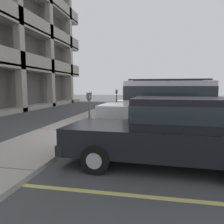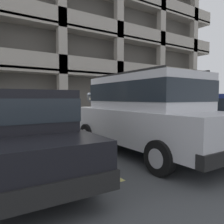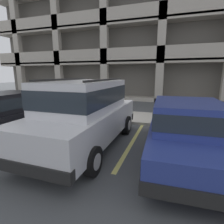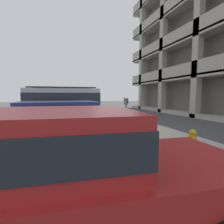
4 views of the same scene
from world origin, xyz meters
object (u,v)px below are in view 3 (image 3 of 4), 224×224
silver_suv (85,111)px  fire_hydrant (214,118)px  dark_hatchback (185,129)px  red_sedan (10,112)px  parking_garage (167,2)px  parking_meter_near (115,95)px

silver_suv → fire_hydrant: bearing=38.3°
dark_hatchback → red_sedan: bearing=176.6°
red_sedan → parking_garage: bearing=75.2°
silver_suv → red_sedan: silver_suv is taller
parking_garage → parking_meter_near: bearing=-96.9°
red_sedan → parking_meter_near: 4.18m
dark_hatchback → silver_suv: bearing=177.0°
silver_suv → parking_garage: 16.96m
red_sedan → fire_hydrant: (7.14, 3.09, -0.36)m
dark_hatchback → parking_garage: parking_garage is taller
red_sedan → parking_meter_near: size_ratio=3.04×
silver_suv → dark_hatchback: 2.79m
parking_meter_near → parking_garage: (1.46, 12.04, 7.80)m
silver_suv → parking_garage: size_ratio=0.15×
dark_hatchback → parking_garage: size_ratio=0.14×
silver_suv → parking_garage: parking_garage is taller
parking_garage → silver_suv: bearing=-95.6°
red_sedan → parking_meter_near: parking_meter_near is taller
silver_suv → fire_hydrant: silver_suv is taller
dark_hatchback → parking_garage: (-1.31, 14.93, 8.21)m
dark_hatchback → parking_garage: 17.09m
red_sedan → fire_hydrant: red_sedan is taller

